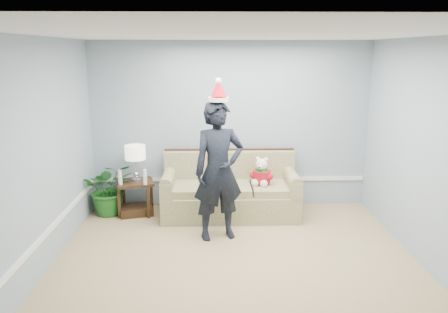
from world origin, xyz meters
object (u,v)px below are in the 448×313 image
at_px(sofa, 230,193).
at_px(table_lamp, 135,154).
at_px(side_table, 136,201).
at_px(houseplant, 109,188).
at_px(teddy_bear, 262,175).
at_px(man, 219,171).

height_order(sofa, table_lamp, table_lamp).
relative_size(side_table, table_lamp, 1.17).
height_order(houseplant, teddy_bear, teddy_bear).
distance_m(table_lamp, man, 1.60).
bearing_deg(sofa, man, -102.24).
bearing_deg(man, sofa, 61.39).
height_order(side_table, houseplant, houseplant).
bearing_deg(side_table, houseplant, 177.84).
distance_m(side_table, teddy_bear, 2.04).
relative_size(side_table, houseplant, 0.79).
bearing_deg(sofa, teddy_bear, -12.98).
bearing_deg(teddy_bear, man, -109.64).
relative_size(houseplant, man, 0.44).
relative_size(sofa, table_lamp, 3.72).
bearing_deg(man, houseplant, 134.81).
height_order(man, teddy_bear, man).
xyz_separation_m(side_table, houseplant, (-0.41, 0.02, 0.21)).
distance_m(side_table, man, 1.76).
bearing_deg(houseplant, teddy_bear, -3.73).
relative_size(man, teddy_bear, 4.30).
distance_m(houseplant, man, 2.03).
relative_size(table_lamp, man, 0.30).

